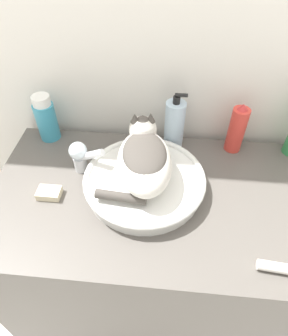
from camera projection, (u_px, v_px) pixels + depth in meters
The scene contains 9 objects.
wall_back at pixel (166, 29), 0.92m from camera, with size 8.00×0.05×2.40m.
vanity_counter at pixel (152, 259), 1.23m from camera, with size 1.06×0.59×0.82m.
sink_basin at pixel (144, 181), 0.94m from camera, with size 0.38×0.38×0.06m.
cat at pixel (144, 157), 0.88m from camera, with size 0.23×0.29×0.16m.
faucet at pixel (81, 155), 0.97m from camera, with size 0.13×0.07×0.12m.
mouthwash_bottle at pixel (46, 119), 1.08m from camera, with size 0.07×0.07×0.18m.
soap_pump_bottle at pixel (174, 124), 1.05m from camera, with size 0.07×0.07×0.22m.
spray_bottle_trigger at pixel (237, 129), 1.03m from camera, with size 0.06×0.06×0.19m.
soap_bar at pixel (49, 193), 0.93m from camera, with size 0.07×0.05×0.02m.
Camera 1 is at (0.02, -0.31, 1.55)m, focal length 32.00 mm.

